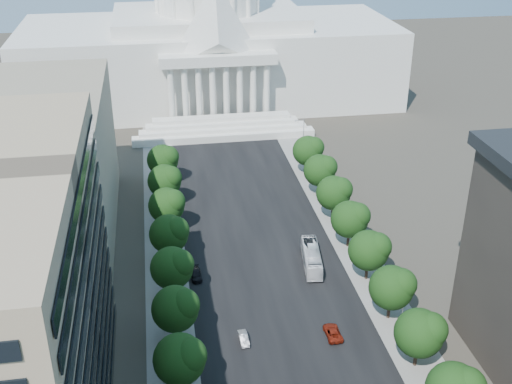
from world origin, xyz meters
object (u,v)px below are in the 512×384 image
car_silver (244,338)px  city_bus (312,258)px  car_red (333,332)px  car_dark_b (196,274)px

car_silver → city_bus: size_ratio=0.31×
car_red → car_dark_b: size_ratio=1.08×
car_silver → car_red: (14.66, -0.97, 0.07)m
car_dark_b → city_bus: city_bus is taller
car_red → city_bus: bearing=-95.1°
car_dark_b → city_bus: bearing=-0.3°
car_silver → city_bus: 26.06m
car_red → city_bus: city_bus is taller
car_dark_b → city_bus: size_ratio=0.38×
car_red → city_bus: size_ratio=0.41×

